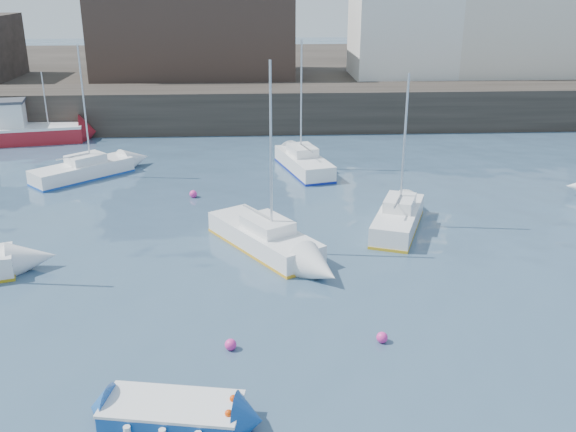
{
  "coord_description": "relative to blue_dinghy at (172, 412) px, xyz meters",
  "views": [
    {
      "loc": [
        -1.34,
        -12.58,
        10.75
      ],
      "look_at": [
        0.0,
        12.0,
        1.5
      ],
      "focal_mm": 40.0,
      "sensor_mm": 36.0,
      "label": 1
    }
  ],
  "objects": [
    {
      "name": "quay_wall",
      "position": [
        3.53,
        34.0,
        1.13
      ],
      "size": [
        90.0,
        5.0,
        3.0
      ],
      "primitive_type": "cube",
      "color": "#28231E",
      "rests_on": "ground"
    },
    {
      "name": "land_strip",
      "position": [
        3.53,
        52.0,
        1.03
      ],
      "size": [
        90.0,
        32.0,
        2.8
      ],
      "primitive_type": "cube",
      "color": "#28231E",
      "rests_on": "ground"
    },
    {
      "name": "bldg_east_a",
      "position": [
        23.53,
        41.0,
        8.43
      ],
      "size": [
        13.36,
        13.36,
        11.8
      ],
      "color": "beige",
      "rests_on": "land_strip"
    },
    {
      "name": "bldg_east_d",
      "position": [
        14.53,
        40.5,
        6.99
      ],
      "size": [
        11.14,
        11.14,
        8.95
      ],
      "color": "white",
      "rests_on": "land_strip"
    },
    {
      "name": "warehouse",
      "position": [
        -2.47,
        42.0,
        6.25
      ],
      "size": [
        16.4,
        10.4,
        7.6
      ],
      "color": "#3D2D26",
      "rests_on": "land_strip"
    },
    {
      "name": "blue_dinghy",
      "position": [
        0.0,
        0.0,
        0.0
      ],
      "size": [
        3.72,
        2.13,
        0.67
      ],
      "color": "maroon",
      "rests_on": "ground"
    },
    {
      "name": "fishing_boat",
      "position": [
        -13.49,
        30.45,
        0.54
      ],
      "size": [
        7.5,
        3.95,
        4.72
      ],
      "color": "maroon",
      "rests_on": "ground"
    },
    {
      "name": "sailboat_b",
      "position": [
        2.55,
        11.19,
        0.14
      ],
      "size": [
        4.9,
        6.17,
        7.82
      ],
      "color": "white",
      "rests_on": "ground"
    },
    {
      "name": "sailboat_c",
      "position": [
        8.6,
        13.0,
        0.16
      ],
      "size": [
        3.45,
        5.49,
        6.9
      ],
      "color": "white",
      "rests_on": "ground"
    },
    {
      "name": "sailboat_f",
      "position": [
        5.08,
        22.48,
        0.15
      ],
      "size": [
        3.25,
        6.0,
        7.44
      ],
      "color": "white",
      "rests_on": "ground"
    },
    {
      "name": "sailboat_h",
      "position": [
        -7.49,
        21.74,
        0.11
      ],
      "size": [
        5.41,
        5.21,
        7.33
      ],
      "color": "white",
      "rests_on": "ground"
    },
    {
      "name": "buoy_near",
      "position": [
        1.36,
        3.45,
        -0.37
      ],
      "size": [
        0.36,
        0.36,
        0.36
      ],
      "primitive_type": "sphere",
      "color": "#F2319A",
      "rests_on": "ground"
    },
    {
      "name": "buoy_mid",
      "position": [
        6.08,
        3.62,
        -0.37
      ],
      "size": [
        0.36,
        0.36,
        0.36
      ],
      "primitive_type": "sphere",
      "color": "#F2319A",
      "rests_on": "ground"
    },
    {
      "name": "buoy_far",
      "position": [
        -0.99,
        18.01,
        -0.37
      ],
      "size": [
        0.39,
        0.39,
        0.39
      ],
      "primitive_type": "sphere",
      "color": "#F2319A",
      "rests_on": "ground"
    }
  ]
}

